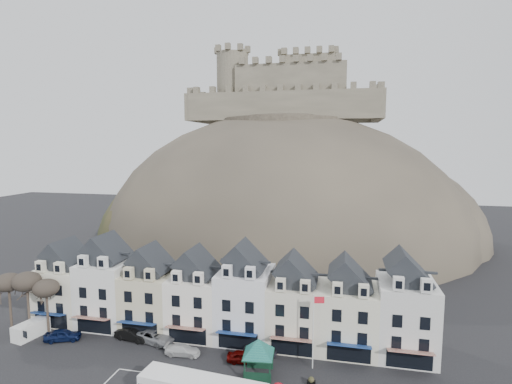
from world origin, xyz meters
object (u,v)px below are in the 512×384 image
at_px(bus_shelter, 259,347).
at_px(car_black, 132,334).
at_px(car_white, 183,350).
at_px(car_maroon, 244,357).
at_px(car_silver, 154,336).
at_px(white_van, 31,329).
at_px(flagpole, 314,326).
at_px(car_charcoal, 260,350).
at_px(car_navy, 63,335).

relative_size(bus_shelter, car_black, 1.41).
distance_m(car_black, car_white, 8.30).
bearing_deg(car_maroon, car_black, 77.22).
height_order(car_silver, car_white, car_silver).
relative_size(bus_shelter, car_silver, 1.22).
xyz_separation_m(white_van, car_maroon, (29.74, 0.00, -0.34)).
relative_size(bus_shelter, car_maroon, 1.65).
xyz_separation_m(flagpole, white_van, (-37.93, -0.52, -4.07)).
distance_m(car_white, car_charcoal, 9.60).
bearing_deg(car_silver, car_white, -100.30).
bearing_deg(white_van, car_charcoal, 14.81).
relative_size(flagpole, car_black, 1.87).
height_order(car_navy, car_charcoal, car_navy).
bearing_deg(flagpole, bus_shelter, -155.28).
height_order(bus_shelter, car_silver, bus_shelter).
distance_m(white_van, car_black, 14.05).
relative_size(car_silver, car_white, 1.26).
distance_m(car_navy, car_silver, 12.24).
bearing_deg(car_white, car_charcoal, -82.11).
bearing_deg(car_white, flagpole, -92.35).
distance_m(flagpole, car_white, 16.64).
height_order(white_van, car_black, white_van).
height_order(flagpole, car_black, flagpole).
distance_m(bus_shelter, white_van, 32.15).
relative_size(flagpole, car_silver, 1.61).
bearing_deg(car_charcoal, car_white, 98.31).
height_order(car_navy, car_black, car_black).
relative_size(car_silver, car_maroon, 1.36).
height_order(car_silver, car_charcoal, car_silver).
xyz_separation_m(bus_shelter, car_maroon, (-2.25, 2.21, -2.64)).
bearing_deg(car_black, car_silver, -79.95).
height_order(bus_shelter, flagpole, flagpole).
distance_m(flagpole, car_maroon, 9.32).
distance_m(car_maroon, car_charcoal, 2.55).
bearing_deg(car_navy, white_van, 68.07).
bearing_deg(car_white, car_navy, 85.78).
xyz_separation_m(flagpole, car_black, (-24.04, 1.61, -4.32)).
bearing_deg(car_charcoal, bus_shelter, -174.51).
bearing_deg(bus_shelter, flagpole, 19.22).
relative_size(car_navy, car_maroon, 1.12).
distance_m(car_silver, car_maroon, 12.96).
height_order(white_van, car_maroon, white_van).
bearing_deg(flagpole, car_navy, -179.09).
bearing_deg(bus_shelter, car_maroon, 130.03).
bearing_deg(car_silver, car_charcoal, -76.84).
bearing_deg(white_van, car_silver, 18.60).
bearing_deg(car_maroon, car_silver, 74.97).
bearing_deg(car_charcoal, car_silver, 85.34).
bearing_deg(car_silver, white_van, 111.50).
xyz_separation_m(flagpole, car_charcoal, (-6.63, 1.49, -4.44)).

